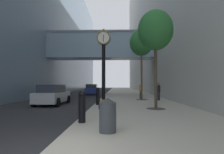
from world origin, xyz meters
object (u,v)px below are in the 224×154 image
object	(u,v)px
pedestrian_by_clock	(158,91)
car_silver_near	(52,95)
pedestrian_walking	(141,90)
street_tree_mid_near	(141,43)
trash_bin	(108,115)
street_clock	(104,64)
street_tree_near	(155,31)
bollard_third	(98,96)
car_blue_mid	(92,89)
bollard_nearest	(82,106)

from	to	relation	value
pedestrian_by_clock	car_silver_near	world-z (taller)	pedestrian_by_clock
pedestrian_walking	street_tree_mid_near	bearing A→B (deg)	-93.91
trash_bin	pedestrian_by_clock	size ratio (longest dim) A/B	0.65
pedestrian_by_clock	trash_bin	bearing A→B (deg)	-108.74
street_clock	pedestrian_by_clock	bearing A→B (deg)	52.78
street_clock	trash_bin	world-z (taller)	street_clock
pedestrian_walking	trash_bin	bearing A→B (deg)	-101.02
street_clock	car_silver_near	world-z (taller)	street_clock
trash_bin	street_tree_near	bearing A→B (deg)	65.79
pedestrian_by_clock	street_clock	bearing A→B (deg)	-127.22
trash_bin	pedestrian_by_clock	world-z (taller)	pedestrian_by_clock
street_tree_near	street_tree_mid_near	size ratio (longest dim) A/B	0.89
street_clock	bollard_third	bearing A→B (deg)	104.88
street_tree_near	car_blue_mid	distance (m)	19.35
street_clock	car_silver_near	size ratio (longest dim) A/B	1.14
bollard_nearest	pedestrian_walking	world-z (taller)	pedestrian_walking
car_silver_near	car_blue_mid	size ratio (longest dim) A/B	0.94
street_tree_near	trash_bin	size ratio (longest dim) A/B	5.65
pedestrian_by_clock	street_tree_mid_near	bearing A→B (deg)	156.05
bollard_nearest	bollard_third	world-z (taller)	same
street_tree_near	pedestrian_walking	size ratio (longest dim) A/B	3.67
street_clock	street_tree_mid_near	distance (m)	7.83
street_clock	pedestrian_walking	distance (m)	8.73
trash_bin	car_silver_near	xyz separation A→B (m)	(-4.75, 9.32, 0.09)
trash_bin	car_silver_near	size ratio (longest dim) A/B	0.25
bollard_third	street_tree_near	distance (m)	5.86
street_clock	street_tree_mid_near	bearing A→B (deg)	64.81
car_blue_mid	pedestrian_walking	bearing A→B (deg)	-58.11
bollard_third	trash_bin	world-z (taller)	bollard_third
street_tree_near	bollard_third	bearing A→B (deg)	149.77
car_silver_near	bollard_nearest	bearing A→B (deg)	-64.63
street_tree_near	street_tree_mid_near	distance (m)	6.80
bollard_nearest	car_silver_near	distance (m)	8.62
bollard_nearest	car_blue_mid	size ratio (longest dim) A/B	0.27
street_tree_mid_near	pedestrian_walking	distance (m)	4.67
bollard_nearest	trash_bin	size ratio (longest dim) A/B	1.17
street_clock	street_tree_mid_near	size ratio (longest dim) A/B	0.73
car_blue_mid	pedestrian_by_clock	bearing A→B (deg)	-57.51
street_tree_near	bollard_nearest	bearing A→B (deg)	-130.64
bollard_third	bollard_nearest	bearing A→B (deg)	-90.00
pedestrian_walking	car_blue_mid	xyz separation A→B (m)	(-6.16, 9.90, -0.22)
trash_bin	pedestrian_walking	xyz separation A→B (m)	(2.69, 13.83, 0.31)
bollard_nearest	bollard_third	xyz separation A→B (m)	(0.00, 6.41, 0.00)
bollard_nearest	street_tree_near	distance (m)	6.93
street_tree_mid_near	car_silver_near	size ratio (longest dim) A/B	1.57
street_clock	bollard_nearest	bearing A→B (deg)	-96.97
street_clock	pedestrian_walking	world-z (taller)	street_clock
pedestrian_by_clock	car_silver_near	size ratio (longest dim) A/B	0.38
street_clock	pedestrian_by_clock	xyz separation A→B (m)	(4.57, 6.02, -1.83)
bollard_nearest	car_silver_near	size ratio (longest dim) A/B	0.29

